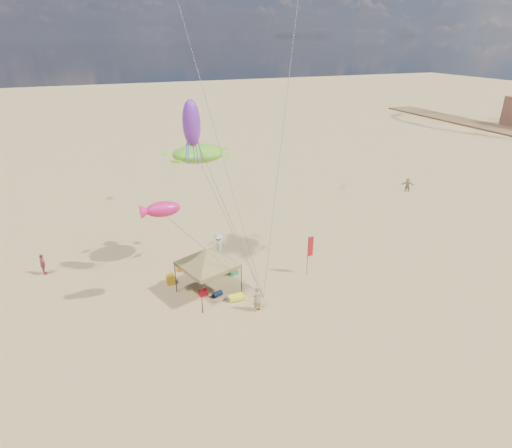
% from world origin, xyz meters
% --- Properties ---
extents(ground, '(280.00, 280.00, 0.00)m').
position_xyz_m(ground, '(0.00, 0.00, 0.00)').
color(ground, tan).
rests_on(ground, ground).
extents(canopy_tent, '(5.69, 5.69, 3.71)m').
position_xyz_m(canopy_tent, '(-3.50, 2.33, 3.08)').
color(canopy_tent, black).
rests_on(canopy_tent, ground).
extents(feather_flag, '(0.44, 0.07, 2.88)m').
position_xyz_m(feather_flag, '(3.57, 2.14, 1.93)').
color(feather_flag, black).
rests_on(feather_flag, ground).
extents(cooler_red, '(0.54, 0.38, 0.38)m').
position_xyz_m(cooler_red, '(-3.91, 2.25, 0.19)').
color(cooler_red, red).
rests_on(cooler_red, ground).
extents(cooler_blue, '(0.54, 0.38, 0.38)m').
position_xyz_m(cooler_blue, '(-1.37, 5.68, 0.19)').
color(cooler_blue, navy).
rests_on(cooler_blue, ground).
extents(bag_navy, '(0.69, 0.54, 0.36)m').
position_xyz_m(bag_navy, '(-3.09, 1.78, 0.18)').
color(bag_navy, '#0B1934').
rests_on(bag_navy, ground).
extents(bag_orange, '(0.54, 0.69, 0.36)m').
position_xyz_m(bag_orange, '(-4.60, 5.89, 0.18)').
color(bag_orange, orange).
rests_on(bag_orange, ground).
extents(chair_green, '(0.50, 0.50, 0.70)m').
position_xyz_m(chair_green, '(-1.28, 4.04, 0.35)').
color(chair_green, green).
rests_on(chair_green, ground).
extents(chair_yellow, '(0.50, 0.50, 0.70)m').
position_xyz_m(chair_yellow, '(-5.55, 4.36, 0.35)').
color(chair_yellow, '#C88E16').
rests_on(chair_yellow, ground).
extents(crate_grey, '(0.34, 0.30, 0.28)m').
position_xyz_m(crate_grey, '(-2.54, 1.07, 0.14)').
color(crate_grey, slate).
rests_on(crate_grey, ground).
extents(beach_cart, '(0.90, 0.50, 0.24)m').
position_xyz_m(beach_cart, '(-2.14, 0.98, 0.20)').
color(beach_cart, '#ECFF1C').
rests_on(beach_cart, ground).
extents(person_near_a, '(0.72, 0.60, 1.68)m').
position_xyz_m(person_near_a, '(-1.34, -0.52, 0.84)').
color(person_near_a, tan).
rests_on(person_near_a, ground).
extents(person_near_b, '(1.06, 1.09, 1.76)m').
position_xyz_m(person_near_b, '(-3.16, 4.09, 0.88)').
color(person_near_b, '#313A43').
rests_on(person_near_b, ground).
extents(person_near_c, '(1.32, 1.00, 1.81)m').
position_xyz_m(person_near_c, '(-1.43, 6.93, 0.90)').
color(person_near_c, beige).
rests_on(person_near_c, ground).
extents(person_far_a, '(0.62, 0.98, 1.55)m').
position_xyz_m(person_far_a, '(-13.39, 8.79, 0.77)').
color(person_far_a, '#B7464C').
rests_on(person_far_a, ground).
extents(person_far_c, '(1.36, 1.18, 1.48)m').
position_xyz_m(person_far_c, '(21.37, 13.45, 0.74)').
color(person_far_c, tan).
rests_on(person_far_c, ground).
extents(turtle_kite, '(3.79, 3.25, 1.12)m').
position_xyz_m(turtle_kite, '(-2.74, 6.23, 8.09)').
color(turtle_kite, '#6AC723').
rests_on(turtle_kite, ground).
extents(fish_kite, '(2.05, 1.22, 0.86)m').
position_xyz_m(fish_kite, '(-5.95, 1.95, 6.31)').
color(fish_kite, '#DE1864').
rests_on(fish_kite, ground).
extents(squid_kite, '(1.26, 1.26, 2.73)m').
position_xyz_m(squid_kite, '(-3.57, 4.05, 10.48)').
color(squid_kite, purple).
rests_on(squid_kite, ground).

